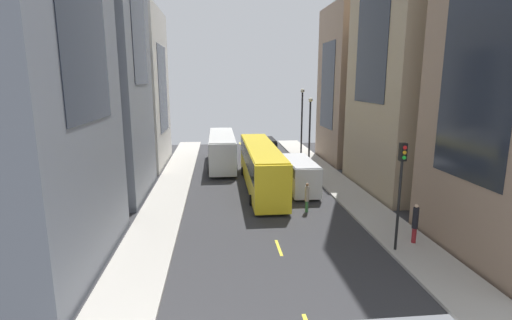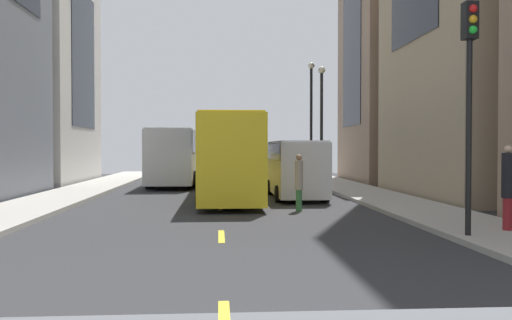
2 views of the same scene
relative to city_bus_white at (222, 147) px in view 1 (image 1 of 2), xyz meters
The scene contains 20 objects.
ground_plane 7.41m from the city_bus_white, 67.38° to the right, with size 41.11×41.11×0.00m, color #333335.
sidewalk_west 8.12m from the city_bus_white, 123.38° to the right, with size 2.95×44.00×0.15m, color #B2ADA3.
sidewalk_east 11.98m from the city_bus_white, 33.82° to the right, with size 2.95×44.00×0.15m, color #B2ADA3.
lane_stripe_1 20.86m from the city_bus_white, 82.41° to the right, with size 0.16×2.00×0.01m, color yellow.
lane_stripe_2 14.00m from the city_bus_white, 78.58° to the right, with size 0.16×2.00×0.01m, color yellow.
lane_stripe_3 7.41m from the city_bus_white, 67.38° to the right, with size 0.16×2.00×0.01m, color yellow.
lane_stripe_4 3.42m from the city_bus_white, ahead, with size 0.16×2.00×0.01m, color yellow.
lane_stripe_5 8.16m from the city_bus_white, 69.71° to the left, with size 0.16×2.00×0.01m, color yellow.
lane_stripe_6 14.81m from the city_bus_white, 79.23° to the left, with size 0.16×2.00×0.01m, color yellow.
building_west_2 11.98m from the city_bus_white, behind, with size 8.60×10.65×15.95m.
building_east_2 17.48m from the city_bus_white, ahead, with size 9.61×8.63×16.61m.
city_bus_white is the anchor object (origin of this frame).
streetcar_yellow 9.28m from the city_bus_white, 70.34° to the right, with size 2.70×14.56×3.59m.
delivery_van_white 11.76m from the city_bus_white, 58.41° to the right, with size 2.25×6.18×2.58m.
car_black_0 9.42m from the city_bus_white, 51.80° to the left, with size 2.01×4.61×1.70m.
pedestrian_walking_far 16.13m from the city_bus_white, 69.82° to the right, with size 0.29×0.29×2.05m.
pedestrian_waiting_curb 23.31m from the city_bus_white, 64.21° to the right, with size 0.32×0.32×2.20m.
traffic_light_near_corner 23.51m from the city_bus_white, 68.07° to the right, with size 0.32×0.44×5.66m.
streetlamp_near 9.46m from the city_bus_white, 11.00° to the left, with size 0.44×0.44×7.83m.
streetlamp_far 9.39m from the city_bus_white, 12.63° to the right, with size 0.44×0.44×7.02m.
Camera 1 is at (-3.16, -32.91, 8.84)m, focal length 26.73 mm.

